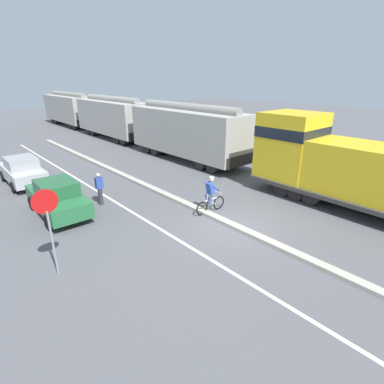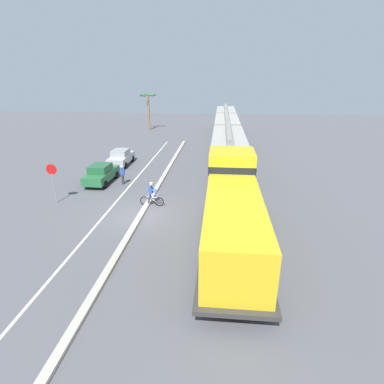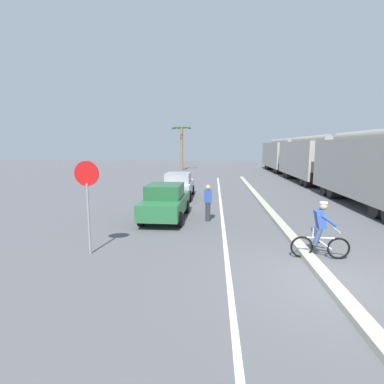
{
  "view_description": "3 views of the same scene",
  "coord_description": "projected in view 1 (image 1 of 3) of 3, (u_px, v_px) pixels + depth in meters",
  "views": [
    {
      "loc": [
        -8.72,
        -7.31,
        5.9
      ],
      "look_at": [
        -0.24,
        2.29,
        0.98
      ],
      "focal_mm": 28.0,
      "sensor_mm": 36.0,
      "label": 1
    },
    {
      "loc": [
        4.99,
        -17.37,
        8.46
      ],
      "look_at": [
        3.29,
        0.64,
        1.52
      ],
      "focal_mm": 28.0,
      "sensor_mm": 36.0,
      "label": 2
    },
    {
      "loc": [
        -2.81,
        -7.11,
        3.33
      ],
      "look_at": [
        -3.96,
        8.55,
        0.89
      ],
      "focal_mm": 28.0,
      "sensor_mm": 36.0,
      "label": 3
    }
  ],
  "objects": [
    {
      "name": "locomotive",
      "position": [
        358.0,
        172.0,
        13.78
      ],
      "size": [
        3.1,
        11.61,
        4.2
      ],
      "color": "gold",
      "rests_on": "ground"
    },
    {
      "name": "hopper_car_lead",
      "position": [
        187.0,
        132.0,
        22.19
      ],
      "size": [
        2.9,
        10.6,
        4.18
      ],
      "color": "#A4A29A",
      "rests_on": "ground"
    },
    {
      "name": "cyclist",
      "position": [
        210.0,
        196.0,
        13.7
      ],
      "size": [
        1.71,
        0.48,
        1.71
      ],
      "color": "black",
      "rests_on": "ground"
    },
    {
      "name": "median_curb",
      "position": [
        151.0,
        188.0,
        16.78
      ],
      "size": [
        0.36,
        36.0,
        0.16
      ],
      "primitive_type": "cube",
      "color": "#B2AD9E",
      "rests_on": "ground"
    },
    {
      "name": "hopper_car_trailing",
      "position": [
        70.0,
        109.0,
        38.41
      ],
      "size": [
        2.9,
        10.6,
        4.18
      ],
      "color": "#A3A099",
      "rests_on": "ground"
    },
    {
      "name": "pedestrian_by_cars",
      "position": [
        100.0,
        188.0,
        14.55
      ],
      "size": [
        0.34,
        0.22,
        1.62
      ],
      "color": "#33333D",
      "rests_on": "ground"
    },
    {
      "name": "ground_plane",
      "position": [
        232.0,
        227.0,
        12.61
      ],
      "size": [
        120.0,
        120.0,
        0.0
      ],
      "primitive_type": "plane",
      "color": "#56565B"
    },
    {
      "name": "hopper_car_middle",
      "position": [
        113.0,
        118.0,
        30.3
      ],
      "size": [
        2.9,
        10.6,
        4.18
      ],
      "color": "#A7A59D",
      "rests_on": "ground"
    },
    {
      "name": "stop_sign",
      "position": [
        48.0,
        217.0,
        8.9
      ],
      "size": [
        0.76,
        0.08,
        2.88
      ],
      "color": "gray",
      "rests_on": "ground"
    },
    {
      "name": "lane_stripe",
      "position": [
        113.0,
        200.0,
        15.33
      ],
      "size": [
        0.14,
        36.0,
        0.01
      ],
      "primitive_type": "cube",
      "color": "silver",
      "rests_on": "ground"
    },
    {
      "name": "parked_car_silver",
      "position": [
        22.0,
        171.0,
        17.42
      ],
      "size": [
        1.84,
        4.2,
        1.62
      ],
      "color": "#B7BABF",
      "rests_on": "ground"
    },
    {
      "name": "parked_car_green",
      "position": [
        57.0,
        197.0,
        13.52
      ],
      "size": [
        1.92,
        4.24,
        1.62
      ],
      "color": "#286B3D",
      "rests_on": "ground"
    }
  ]
}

